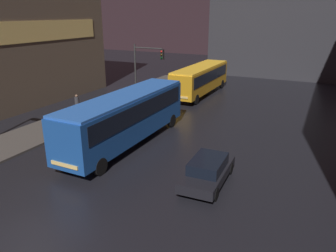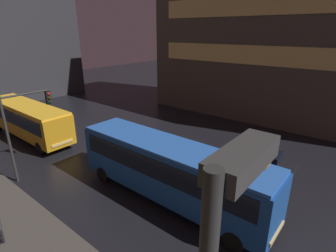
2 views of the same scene
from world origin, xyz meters
The scene contains 5 objects.
building_right_block centered at (18.38, 11.53, 9.36)m, with size 10.07×25.84×18.73m.
bus_near centered at (-1.99, 10.13, 2.12)m, with size 2.68×11.89×3.43m.
bus_far centered at (-2.63, 25.74, 1.91)m, with size 2.58×11.07×3.10m.
car_taxi centered at (4.76, 7.38, 0.72)m, with size 2.04×4.48×1.39m.
traffic_light_main centered at (-5.56, 18.94, 3.91)m, with size 3.07×0.35×5.78m.
Camera 2 is at (-11.95, 2.22, 9.15)m, focal length 28.00 mm.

